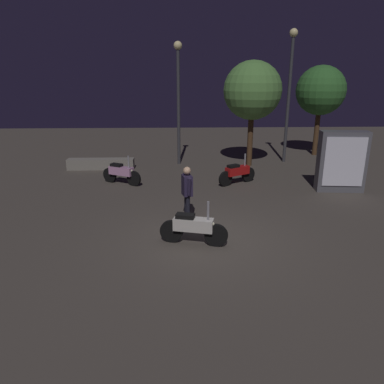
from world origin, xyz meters
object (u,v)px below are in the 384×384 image
(person_rider_beside, at_px, (187,189))
(streetlamp_far, at_px, (178,89))
(motorcycle_red_parked_left, at_px, (237,172))
(kiosk_billboard, at_px, (342,162))
(streetlamp_near, at_px, (290,82))
(motorcycle_white_foreground, at_px, (193,227))
(motorcycle_pink_parked_right, at_px, (121,173))

(person_rider_beside, relative_size, streetlamp_far, 0.30)
(motorcycle_red_parked_left, relative_size, kiosk_billboard, 0.70)
(person_rider_beside, distance_m, streetlamp_near, 8.93)
(person_rider_beside, height_order, streetlamp_far, streetlamp_far)
(motorcycle_white_foreground, bearing_deg, motorcycle_red_parked_left, 83.97)
(motorcycle_pink_parked_right, xyz_separation_m, kiosk_billboard, (7.76, -1.11, 0.61))
(streetlamp_far, bearing_deg, person_rider_beside, -88.16)
(motorcycle_white_foreground, distance_m, motorcycle_pink_parked_right, 5.73)
(streetlamp_far, bearing_deg, motorcycle_red_parked_left, -56.82)
(person_rider_beside, bearing_deg, motorcycle_white_foreground, -98.71)
(motorcycle_pink_parked_right, bearing_deg, person_rider_beside, -29.01)
(streetlamp_far, distance_m, kiosk_billboard, 7.41)
(motorcycle_white_foreground, xyz_separation_m, motorcycle_pink_parked_right, (-2.48, 5.17, 0.00))
(streetlamp_near, height_order, kiosk_billboard, streetlamp_near)
(motorcycle_white_foreground, bearing_deg, kiosk_billboard, 51.48)
(motorcycle_pink_parked_right, height_order, kiosk_billboard, kiosk_billboard)
(motorcycle_white_foreground, distance_m, streetlamp_far, 8.83)
(motorcycle_white_foreground, distance_m, streetlamp_near, 10.24)
(streetlamp_far, relative_size, kiosk_billboard, 2.50)
(motorcycle_pink_parked_right, xyz_separation_m, streetlamp_far, (2.15, 3.17, 2.87))
(motorcycle_red_parked_left, distance_m, person_rider_beside, 4.06)
(motorcycle_white_foreground, bearing_deg, motorcycle_pink_parked_right, 129.60)
(streetlamp_near, bearing_deg, streetlamp_far, -177.01)
(motorcycle_white_foreground, distance_m, kiosk_billboard, 6.68)
(streetlamp_near, height_order, streetlamp_far, streetlamp_near)
(motorcycle_red_parked_left, distance_m, kiosk_billboard, 3.64)
(motorcycle_pink_parked_right, distance_m, kiosk_billboard, 7.86)
(streetlamp_near, bearing_deg, motorcycle_pink_parked_right, -154.11)
(motorcycle_pink_parked_right, bearing_deg, streetlamp_near, 54.03)
(motorcycle_white_foreground, bearing_deg, streetlamp_near, 75.86)
(motorcycle_pink_parked_right, relative_size, streetlamp_far, 0.29)
(motorcycle_pink_parked_right, height_order, streetlamp_near, streetlamp_near)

